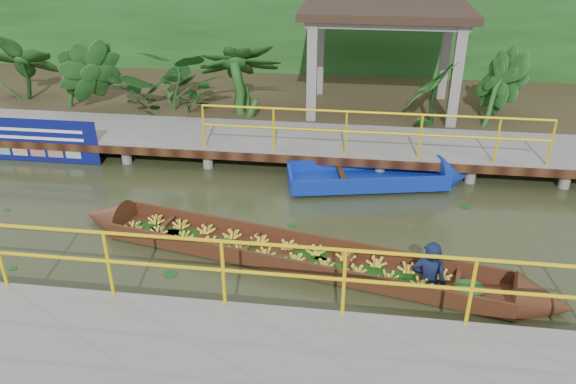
# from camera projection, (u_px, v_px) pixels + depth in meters

# --- Properties ---
(ground) EXTENTS (80.00, 80.00, 0.00)m
(ground) POSITION_uv_depth(u_px,v_px,m) (223.00, 228.00, 10.75)
(ground) COLOR #2D3319
(ground) RESTS_ON ground
(land_strip) EXTENTS (30.00, 8.00, 0.45)m
(land_strip) POSITION_uv_depth(u_px,v_px,m) (280.00, 99.00, 17.28)
(land_strip) COLOR #342A1A
(land_strip) RESTS_ON ground
(far_dock) EXTENTS (16.00, 2.06, 1.66)m
(far_dock) POSITION_uv_depth(u_px,v_px,m) (256.00, 139.00, 13.56)
(far_dock) COLOR slate
(far_dock) RESTS_ON ground
(pavilion) EXTENTS (4.40, 3.00, 3.00)m
(pavilion) POSITION_uv_depth(u_px,v_px,m) (386.00, 22.00, 14.69)
(pavilion) COLOR slate
(pavilion) RESTS_ON ground
(foliage_backdrop) EXTENTS (30.00, 0.80, 4.00)m
(foliage_backdrop) POSITION_uv_depth(u_px,v_px,m) (290.00, 25.00, 18.68)
(foliage_backdrop) COLOR #173E14
(foliage_backdrop) RESTS_ON ground
(vendor_boat) EXTENTS (8.74, 2.65, 1.94)m
(vendor_boat) POSITION_uv_depth(u_px,v_px,m) (315.00, 254.00, 9.54)
(vendor_boat) COLOR #3B1F10
(vendor_boat) RESTS_ON ground
(moored_blue_boat) EXTENTS (4.12, 1.82, 0.95)m
(moored_blue_boat) POSITION_uv_depth(u_px,v_px,m) (410.00, 177.00, 12.37)
(moored_blue_boat) COLOR #0E299C
(moored_blue_boat) RESTS_ON ground
(blue_banner) EXTENTS (3.44, 0.04, 1.08)m
(blue_banner) POSITION_uv_depth(u_px,v_px,m) (29.00, 140.00, 13.32)
(blue_banner) COLOR #0B115D
(blue_banner) RESTS_ON ground
(tropical_plants) EXTENTS (14.40, 1.40, 1.76)m
(tropical_plants) POSITION_uv_depth(u_px,v_px,m) (233.00, 82.00, 14.95)
(tropical_plants) COLOR #173E14
(tropical_plants) RESTS_ON ground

